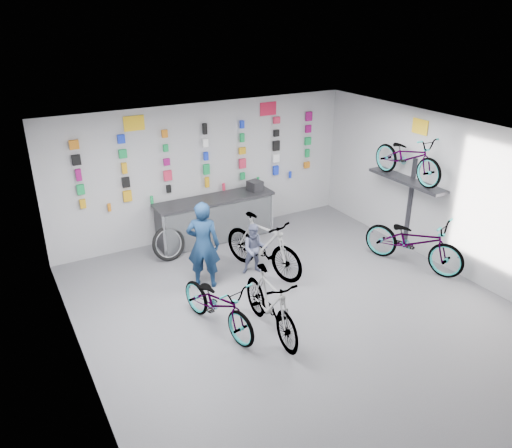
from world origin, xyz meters
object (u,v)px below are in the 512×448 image
bike_center (271,304)px  customer (255,249)px  bike_service (263,245)px  bike_left (218,303)px  clerk (203,245)px  bike_right (414,241)px  counter (216,220)px

bike_center → customer: bike_center is taller
bike_center → bike_service: size_ratio=0.92×
bike_left → bike_service: bike_service is taller
bike_center → clerk: bearing=103.2°
bike_center → clerk: clerk is taller
bike_left → bike_right: (4.34, 0.04, 0.08)m
bike_center → bike_right: bearing=12.3°
bike_service → clerk: (-1.21, 0.09, 0.25)m
counter → bike_center: bike_center is taller
bike_left → clerk: (0.37, 1.38, 0.37)m
bike_center → customer: bearing=71.8°
bike_left → bike_service: size_ratio=0.92×
bike_service → clerk: bearing=157.6°
bike_center → bike_service: bike_service is taller
counter → clerk: clerk is taller
bike_center → clerk: (-0.31, 1.89, 0.30)m
bike_right → customer: bearing=135.6°
bike_center → clerk: size_ratio=1.06×
bike_left → clerk: size_ratio=1.06×
clerk → customer: bearing=-149.6°
counter → clerk: (-1.04, -1.72, 0.36)m
bike_left → bike_center: size_ratio=1.00×
counter → customer: (0.02, -1.77, 0.03)m
counter → bike_left: (-1.41, -3.10, -0.02)m
bike_left → counter: bearing=53.3°
bike_left → customer: (1.43, 1.33, 0.05)m
counter → bike_service: bike_service is taller
bike_right → bike_center: bearing=168.1°
bike_left → bike_right: bearing=-11.8°
counter → bike_center: (-0.73, -3.61, 0.05)m
counter → bike_center: size_ratio=1.51×
customer → counter: bearing=112.0°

